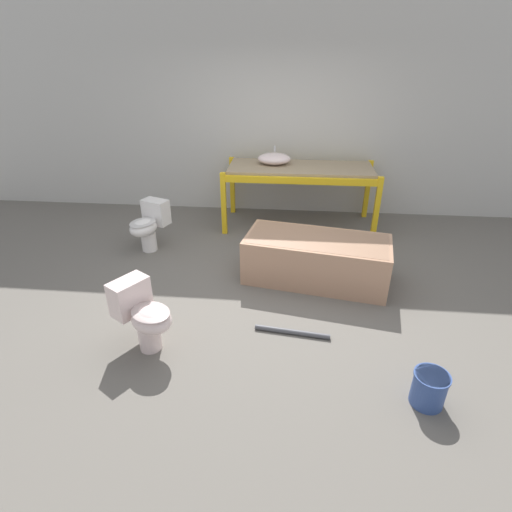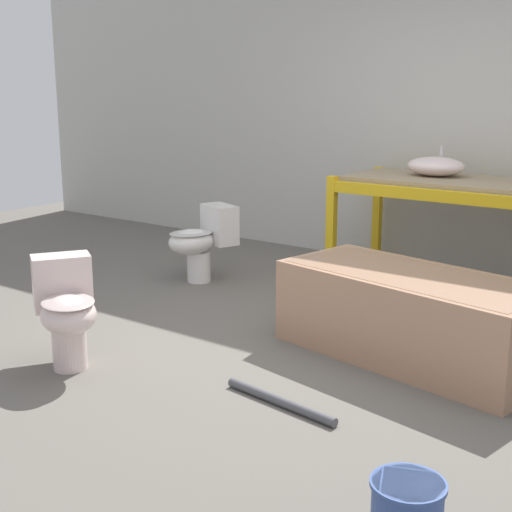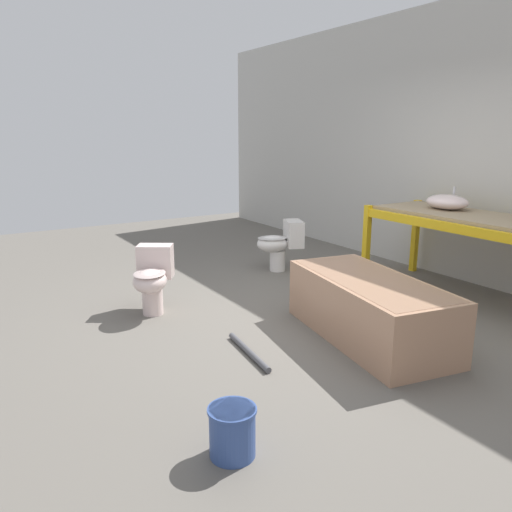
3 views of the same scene
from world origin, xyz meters
The scene contains 9 objects.
ground_plane centered at (0.00, 0.00, 0.00)m, with size 12.00×12.00×0.00m, color #666059.
warehouse_wall_rear centered at (0.00, 2.34, 1.60)m, with size 10.80×0.08×3.20m.
shelving_rack centered at (0.39, 1.71, 0.79)m, with size 2.20×0.91×0.91m.
sink_basin centered at (0.01, 1.79, 0.99)m, with size 0.48×0.36×0.24m.
bathtub_main centered at (0.60, 0.11, 0.30)m, with size 1.72×1.00×0.53m.
toilet_near centered at (-1.58, 0.70, 0.36)m, with size 0.51×0.65×0.64m.
toilet_far centered at (-0.97, -1.23, 0.36)m, with size 0.66×0.58×0.64m.
bucket_white centered at (1.39, -1.67, 0.15)m, with size 0.27×0.27×0.28m.
loose_pipe centered at (0.34, -0.94, 0.02)m, with size 0.72×0.14×0.05m.
Camera 3 is at (3.49, -2.83, 1.72)m, focal length 35.00 mm.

